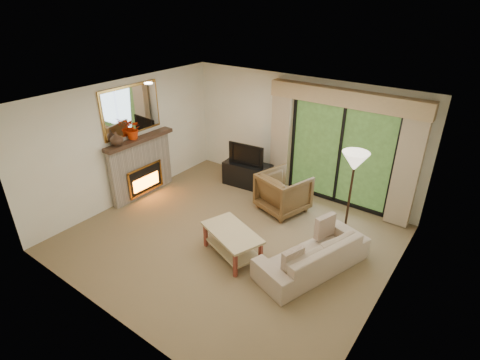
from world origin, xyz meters
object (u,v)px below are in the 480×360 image
Objects in this scene: media_console at (248,174)px; coffee_table at (232,243)px; sofa at (312,254)px; armchair at (283,192)px.

media_console reaches higher than coffee_table.
sofa reaches higher than coffee_table.
media_console is 3.17m from sofa.
sofa reaches higher than media_console.
armchair is at bearing -27.22° from media_console.
armchair is at bearing -116.06° from sofa.
sofa is (2.60, -1.82, 0.01)m from media_console.
media_console is at bearing -106.26° from sofa.
coffee_table is at bearing -66.59° from media_console.
media_console is 1.35m from armchair.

